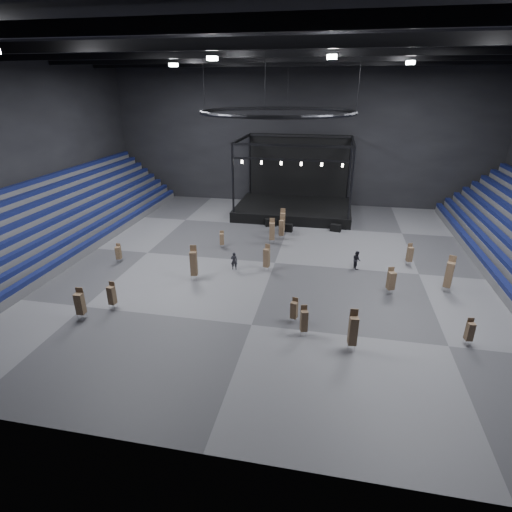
% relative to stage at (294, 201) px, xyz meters
% --- Properties ---
extents(floor, '(50.00, 50.00, 0.00)m').
position_rel_stage_xyz_m(floor, '(-0.00, -16.24, -1.45)').
color(floor, '#545356').
rests_on(floor, ground).
extents(ceiling, '(50.00, 42.00, 0.20)m').
position_rel_stage_xyz_m(ceiling, '(-0.00, -16.24, 16.55)').
color(ceiling, black).
rests_on(ceiling, wall_back).
extents(wall_back, '(50.00, 0.20, 18.00)m').
position_rel_stage_xyz_m(wall_back, '(-0.00, 4.76, 7.55)').
color(wall_back, black).
rests_on(wall_back, ground).
extents(wall_front, '(50.00, 0.20, 18.00)m').
position_rel_stage_xyz_m(wall_front, '(-0.00, -37.24, 7.55)').
color(wall_front, black).
rests_on(wall_front, ground).
extents(wall_left, '(0.20, 42.00, 18.00)m').
position_rel_stage_xyz_m(wall_left, '(-25.00, -16.24, 7.55)').
color(wall_left, black).
rests_on(wall_left, ground).
extents(bleachers_left, '(7.20, 40.00, 6.40)m').
position_rel_stage_xyz_m(bleachers_left, '(-22.94, -16.24, 0.28)').
color(bleachers_left, '#505052').
rests_on(bleachers_left, floor).
extents(stage, '(14.00, 10.00, 9.20)m').
position_rel_stage_xyz_m(stage, '(0.00, 0.00, 0.00)').
color(stage, black).
rests_on(stage, floor).
extents(truss_ring, '(12.30, 12.30, 5.15)m').
position_rel_stage_xyz_m(truss_ring, '(-0.00, -16.24, 11.55)').
color(truss_ring, black).
rests_on(truss_ring, ceiling).
extents(roof_girders, '(49.00, 30.35, 0.70)m').
position_rel_stage_xyz_m(roof_girders, '(-0.00, -16.24, 15.75)').
color(roof_girders, black).
rests_on(roof_girders, ceiling).
extents(floodlights, '(28.60, 16.60, 0.25)m').
position_rel_stage_xyz_m(floodlights, '(-0.00, -20.24, 15.15)').
color(floodlights, white).
rests_on(floodlights, roof_girders).
extents(flight_case_left, '(1.44, 1.07, 0.86)m').
position_rel_stage_xyz_m(flight_case_left, '(-2.06, -5.97, -1.02)').
color(flight_case_left, black).
rests_on(flight_case_left, floor).
extents(flight_case_mid, '(1.34, 0.77, 0.85)m').
position_rel_stage_xyz_m(flight_case_mid, '(-0.02, -7.45, -1.02)').
color(flight_case_mid, black).
rests_on(flight_case_mid, floor).
extents(flight_case_right, '(1.28, 0.82, 0.79)m').
position_rel_stage_xyz_m(flight_case_right, '(5.32, -6.38, -1.05)').
color(flight_case_right, black).
rests_on(flight_case_right, floor).
extents(chair_stack_0, '(0.71, 0.71, 3.00)m').
position_rel_stage_xyz_m(chair_stack_0, '(14.01, -19.12, 0.08)').
color(chair_stack_0, silver).
rests_on(chair_stack_0, floor).
extents(chair_stack_1, '(0.58, 0.58, 2.77)m').
position_rel_stage_xyz_m(chair_stack_1, '(-0.41, -8.22, -0.02)').
color(chair_stack_1, silver).
rests_on(chair_stack_1, floor).
extents(chair_stack_2, '(0.44, 0.44, 1.79)m').
position_rel_stage_xyz_m(chair_stack_2, '(-14.00, -18.83, -0.49)').
color(chair_stack_2, silver).
rests_on(chair_stack_2, floor).
extents(chair_stack_3, '(0.55, 0.55, 2.03)m').
position_rel_stage_xyz_m(chair_stack_3, '(11.88, -14.33, -0.38)').
color(chair_stack_3, silver).
rests_on(chair_stack_3, floor).
extents(chair_stack_4, '(0.52, 0.52, 1.83)m').
position_rel_stage_xyz_m(chair_stack_4, '(2.75, -25.83, -0.47)').
color(chair_stack_4, silver).
rests_on(chair_stack_4, floor).
extents(chair_stack_5, '(0.67, 0.67, 2.19)m').
position_rel_stage_xyz_m(chair_stack_5, '(9.61, -20.34, -0.27)').
color(chair_stack_5, silver).
rests_on(chair_stack_5, floor).
extents(chair_stack_6, '(0.51, 0.51, 2.08)m').
position_rel_stage_xyz_m(chair_stack_6, '(-10.29, -26.51, -0.34)').
color(chair_stack_6, silver).
rests_on(chair_stack_6, floor).
extents(chair_stack_7, '(0.57, 0.57, 2.33)m').
position_rel_stage_xyz_m(chair_stack_7, '(-11.66, -28.22, -0.21)').
color(chair_stack_7, silver).
rests_on(chair_stack_7, floor).
extents(chair_stack_8, '(0.54, 0.54, 2.44)m').
position_rel_stage_xyz_m(chair_stack_8, '(-0.28, -9.90, -0.19)').
color(chair_stack_8, silver).
rests_on(chair_stack_8, floor).
extents(chair_stack_9, '(0.62, 0.62, 2.65)m').
position_rel_stage_xyz_m(chair_stack_9, '(-1.05, -11.45, -0.07)').
color(chair_stack_9, silver).
rests_on(chair_stack_9, floor).
extents(chair_stack_10, '(0.64, 0.64, 3.02)m').
position_rel_stage_xyz_m(chair_stack_10, '(-6.05, -20.93, 0.09)').
color(chair_stack_10, silver).
rests_on(chair_stack_10, floor).
extents(chair_stack_11, '(0.57, 0.57, 2.44)m').
position_rel_stage_xyz_m(chair_stack_11, '(-0.48, -18.03, -0.19)').
color(chair_stack_11, silver).
rests_on(chair_stack_11, floor).
extents(chair_stack_12, '(0.49, 0.49, 1.82)m').
position_rel_stage_xyz_m(chair_stack_12, '(13.65, -26.28, -0.47)').
color(chair_stack_12, silver).
rests_on(chair_stack_12, floor).
extents(chair_stack_13, '(0.55, 0.55, 2.13)m').
position_rel_stage_xyz_m(chair_stack_13, '(3.52, -27.24, -0.34)').
color(chair_stack_13, silver).
rests_on(chair_stack_13, floor).
extents(chair_stack_14, '(0.57, 0.57, 2.74)m').
position_rel_stage_xyz_m(chair_stack_14, '(6.53, -28.22, -0.05)').
color(chair_stack_14, silver).
rests_on(chair_stack_14, floor).
extents(chair_stack_15, '(0.50, 0.50, 1.74)m').
position_rel_stage_xyz_m(chair_stack_15, '(-5.75, -13.54, -0.51)').
color(chair_stack_15, silver).
rests_on(chair_stack_15, floor).
extents(man_center, '(0.64, 0.47, 1.61)m').
position_rel_stage_xyz_m(man_center, '(-3.31, -18.31, -0.65)').
color(man_center, black).
rests_on(man_center, floor).
extents(crew_member, '(0.87, 0.97, 1.64)m').
position_rel_stage_xyz_m(crew_member, '(7.22, -16.02, -0.63)').
color(crew_member, black).
rests_on(crew_member, floor).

